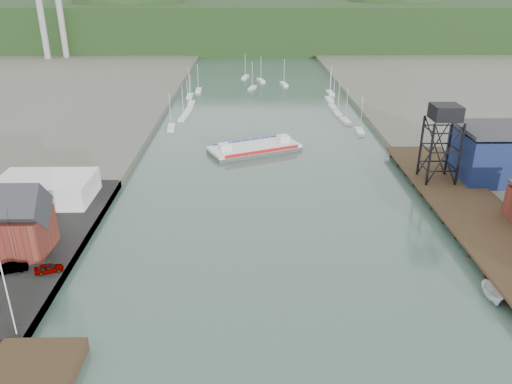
{
  "coord_description": "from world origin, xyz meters",
  "views": [
    {
      "loc": [
        -4.36,
        -39.35,
        41.84
      ],
      "look_at": [
        -3.18,
        47.51,
        4.0
      ],
      "focal_mm": 35.0,
      "sensor_mm": 36.0,
      "label": 1
    }
  ],
  "objects_px": {
    "lift_tower": "(445,117)",
    "chain_ferry": "(255,148)",
    "car_west_a": "(49,268)",
    "harbor_building": "(8,226)",
    "motorboat": "(492,294)"
  },
  "relations": [
    {
      "from": "harbor_building",
      "to": "lift_tower",
      "type": "xyz_separation_m",
      "value": [
        77.0,
        28.0,
        9.56
      ]
    },
    {
      "from": "harbor_building",
      "to": "chain_ferry",
      "type": "height_order",
      "value": "harbor_building"
    },
    {
      "from": "chain_ferry",
      "to": "car_west_a",
      "type": "distance_m",
      "value": 66.58
    },
    {
      "from": "harbor_building",
      "to": "lift_tower",
      "type": "relative_size",
      "value": 0.76
    },
    {
      "from": "lift_tower",
      "to": "harbor_building",
      "type": "bearing_deg",
      "value": -160.02
    },
    {
      "from": "harbor_building",
      "to": "motorboat",
      "type": "distance_m",
      "value": 72.56
    },
    {
      "from": "motorboat",
      "to": "car_west_a",
      "type": "distance_m",
      "value": 63.69
    },
    {
      "from": "lift_tower",
      "to": "chain_ferry",
      "type": "height_order",
      "value": "lift_tower"
    },
    {
      "from": "chain_ferry",
      "to": "car_west_a",
      "type": "bearing_deg",
      "value": -142.12
    },
    {
      "from": "lift_tower",
      "to": "chain_ferry",
      "type": "relative_size",
      "value": 0.65
    },
    {
      "from": "lift_tower",
      "to": "motorboat",
      "type": "height_order",
      "value": "lift_tower"
    },
    {
      "from": "motorboat",
      "to": "car_west_a",
      "type": "relative_size",
      "value": 1.28
    },
    {
      "from": "harbor_building",
      "to": "chain_ferry",
      "type": "distance_m",
      "value": 65.75
    },
    {
      "from": "motorboat",
      "to": "harbor_building",
      "type": "bearing_deg",
      "value": 172.2
    },
    {
      "from": "car_west_a",
      "to": "motorboat",
      "type": "bearing_deg",
      "value": -113.42
    }
  ]
}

